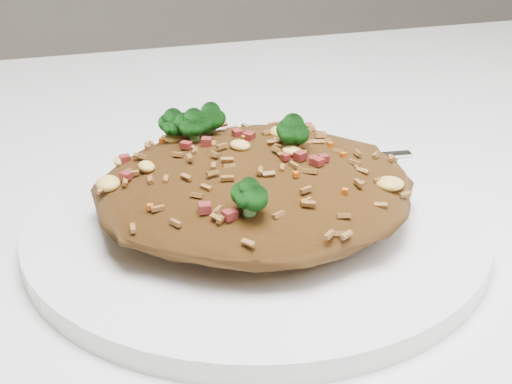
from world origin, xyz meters
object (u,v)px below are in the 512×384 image
fried_rice (255,175)px  fork (316,161)px  plate (256,223)px  dining_table (250,297)px

fried_rice → fork: fried_rice is taller
plate → dining_table: bearing=77.7°
dining_table → plate: size_ratio=4.13×
dining_table → fried_rice: size_ratio=6.05×
plate → fork: fork is taller
dining_table → fork: 0.12m
fork → plate: bearing=-130.0°
plate → fried_rice: size_ratio=1.46×
plate → fork: bearing=43.7°
dining_table → fork: fork is taller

